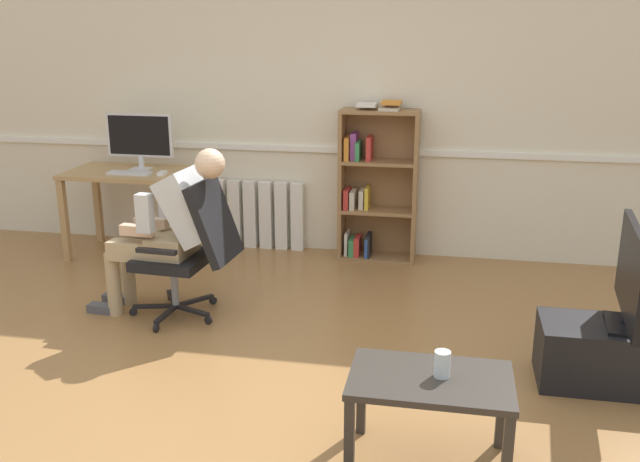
# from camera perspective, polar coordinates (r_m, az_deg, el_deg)

# --- Properties ---
(ground_plane) EXTENTS (18.00, 18.00, 0.00)m
(ground_plane) POSITION_cam_1_polar(r_m,az_deg,el_deg) (4.00, -4.53, -13.01)
(ground_plane) COLOR olive
(back_wall) EXTENTS (12.00, 0.13, 2.70)m
(back_wall) POSITION_cam_1_polar(r_m,az_deg,el_deg) (6.11, 1.84, 10.70)
(back_wall) COLOR beige
(back_wall) RESTS_ON ground_plane
(computer_desk) EXTENTS (1.12, 0.66, 0.76)m
(computer_desk) POSITION_cam_1_polar(r_m,az_deg,el_deg) (6.27, -15.02, 3.77)
(computer_desk) COLOR tan
(computer_desk) RESTS_ON ground_plane
(imac_monitor) EXTENTS (0.60, 0.14, 0.48)m
(imac_monitor) POSITION_cam_1_polar(r_m,az_deg,el_deg) (6.25, -14.56, 7.44)
(imac_monitor) COLOR silver
(imac_monitor) RESTS_ON computer_desk
(keyboard) EXTENTS (0.37, 0.12, 0.02)m
(keyboard) POSITION_cam_1_polar(r_m,az_deg,el_deg) (6.11, -15.33, 4.60)
(keyboard) COLOR silver
(keyboard) RESTS_ON computer_desk
(computer_mouse) EXTENTS (0.06, 0.10, 0.03)m
(computer_mouse) POSITION_cam_1_polar(r_m,az_deg,el_deg) (6.01, -12.80, 4.64)
(computer_mouse) COLOR white
(computer_mouse) RESTS_ON computer_desk
(bookshelf) EXTENTS (0.66, 0.29, 1.37)m
(bookshelf) POSITION_cam_1_polar(r_m,az_deg,el_deg) (5.98, 4.44, 3.73)
(bookshelf) COLOR olive
(bookshelf) RESTS_ON ground_plane
(radiator) EXTENTS (0.85, 0.08, 0.62)m
(radiator) POSITION_cam_1_polar(r_m,az_deg,el_deg) (6.35, -5.08, 1.34)
(radiator) COLOR white
(radiator) RESTS_ON ground_plane
(office_chair) EXTENTS (0.78, 0.62, 0.98)m
(office_chair) POSITION_cam_1_polar(r_m,az_deg,el_deg) (4.82, -10.47, -1.16)
(office_chair) COLOR black
(office_chair) RESTS_ON ground_plane
(person_seated) EXTENTS (1.04, 0.41, 1.20)m
(person_seated) POSITION_cam_1_polar(r_m,az_deg,el_deg) (4.86, -12.30, 0.34)
(person_seated) COLOR tan
(person_seated) RESTS_ON ground_plane
(tv_stand) EXTENTS (0.90, 0.42, 0.36)m
(tv_stand) POSITION_cam_1_polar(r_m,az_deg,el_deg) (4.33, 23.37, -9.36)
(tv_stand) COLOR black
(tv_stand) RESTS_ON ground_plane
(tv_screen) EXTENTS (0.23, 0.84, 0.57)m
(tv_screen) POSITION_cam_1_polar(r_m,az_deg,el_deg) (4.15, 24.15, -3.38)
(tv_screen) COLOR black
(tv_screen) RESTS_ON tv_stand
(coffee_table) EXTENTS (0.74, 0.47, 0.45)m
(coffee_table) POSITION_cam_1_polar(r_m,az_deg,el_deg) (3.27, 9.02, -12.76)
(coffee_table) COLOR #332D28
(coffee_table) RESTS_ON ground_plane
(drinking_glass) EXTENTS (0.07, 0.07, 0.12)m
(drinking_glass) POSITION_cam_1_polar(r_m,az_deg,el_deg) (3.22, 9.98, -10.68)
(drinking_glass) COLOR silver
(drinking_glass) RESTS_ON coffee_table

